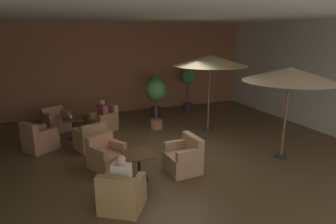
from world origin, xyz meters
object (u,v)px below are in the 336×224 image
(armchair_front_right_south, at_px, (184,159))
(patron_by_window, at_px, (121,174))
(potted_tree_mid_right, at_px, (156,95))
(cafe_table_front_right, at_px, (139,161))
(armchair_front_left_north, at_px, (104,121))
(cafe_table_front_left, at_px, (73,124))
(patio_umbrella_tall_red, at_px, (290,75))
(armchair_front_left_east, at_px, (56,122))
(potted_tree_left_corner, at_px, (156,87))
(potted_tree_mid_left, at_px, (188,81))
(armchair_front_left_south, at_px, (39,139))
(patio_umbrella_center_beige, at_px, (210,61))
(iced_drink_cup, at_px, (71,116))
(armchair_front_left_west, at_px, (90,139))
(armchair_front_right_north, at_px, (106,156))
(patron_blue_shirt, at_px, (103,110))
(armchair_front_right_east, at_px, (122,195))

(armchair_front_right_south, relative_size, patron_by_window, 1.29)
(armchair_front_right_south, distance_m, potted_tree_mid_right, 3.52)
(cafe_table_front_right, bearing_deg, armchair_front_left_north, 91.30)
(cafe_table_front_left, relative_size, patio_umbrella_tall_red, 0.27)
(cafe_table_front_right, distance_m, patron_by_window, 1.13)
(cafe_table_front_left, relative_size, cafe_table_front_right, 0.96)
(armchair_front_left_north, bearing_deg, armchair_front_left_east, 160.04)
(armchair_front_left_east, xyz_separation_m, potted_tree_left_corner, (3.88, 0.61, 0.85))
(cafe_table_front_left, distance_m, patron_by_window, 4.42)
(potted_tree_mid_left, bearing_deg, potted_tree_mid_right, -138.15)
(cafe_table_front_left, xyz_separation_m, armchair_front_left_south, (-0.99, -0.65, -0.14))
(armchair_front_left_east, xyz_separation_m, patio_umbrella_center_beige, (4.85, -2.02, 2.10))
(iced_drink_cup, bearing_deg, armchair_front_left_west, -70.56)
(armchair_front_right_north, relative_size, patio_umbrella_tall_red, 0.41)
(armchair_front_left_south, height_order, patio_umbrella_tall_red, patio_umbrella_tall_red)
(cafe_table_front_left, height_order, cafe_table_front_right, same)
(iced_drink_cup, bearing_deg, patio_umbrella_tall_red, -36.15)
(potted_tree_left_corner, distance_m, iced_drink_cup, 3.81)
(cafe_table_front_right, distance_m, patron_blue_shirt, 3.94)
(armchair_front_right_east, distance_m, potted_tree_mid_right, 5.02)
(cafe_table_front_left, bearing_deg, cafe_table_front_right, -71.41)
(iced_drink_cup, bearing_deg, armchair_front_right_south, -55.94)
(armchair_front_right_east, relative_size, potted_tree_mid_left, 0.58)
(armchair_front_left_west, bearing_deg, patio_umbrella_tall_red, -28.52)
(cafe_table_front_right, bearing_deg, iced_drink_cup, 108.80)
(armchair_front_right_south, xyz_separation_m, patron_blue_shirt, (-1.27, 3.87, 0.41))
(iced_drink_cup, bearing_deg, armchair_front_right_north, -75.81)
(armchair_front_right_south, relative_size, potted_tree_left_corner, 0.53)
(armchair_front_right_south, height_order, potted_tree_mid_left, potted_tree_mid_left)
(armchair_front_right_east, relative_size, potted_tree_mid_right, 0.60)
(cafe_table_front_left, distance_m, potted_tree_mid_left, 5.39)
(armchair_front_left_north, relative_size, armchair_front_left_west, 1.10)
(armchair_front_left_north, distance_m, armchair_front_left_east, 1.66)
(patio_umbrella_tall_red, xyz_separation_m, potted_tree_mid_right, (-2.29, 3.65, -1.05))
(armchair_front_left_west, height_order, patron_blue_shirt, patron_blue_shirt)
(armchair_front_left_south, relative_size, potted_tree_left_corner, 0.63)
(patio_umbrella_tall_red, xyz_separation_m, patio_umbrella_center_beige, (-0.73, 2.72, 0.15))
(armchair_front_right_east, relative_size, iced_drink_cup, 9.43)
(armchair_front_left_west, distance_m, armchair_front_right_east, 3.29)
(armchair_front_right_east, bearing_deg, armchair_front_left_north, 83.74)
(armchair_front_left_east, xyz_separation_m, patron_blue_shirt, (1.52, -0.58, 0.42))
(armchair_front_left_west, bearing_deg, armchair_front_right_south, -49.81)
(armchair_front_right_east, bearing_deg, armchair_front_right_north, 88.07)
(armchair_front_right_north, relative_size, potted_tree_mid_right, 0.58)
(cafe_table_front_left, xyz_separation_m, potted_tree_mid_left, (4.97, 1.92, 0.81))
(armchair_front_left_north, relative_size, potted_tree_left_corner, 0.61)
(cafe_table_front_right, xyz_separation_m, patron_blue_shirt, (-0.13, 3.93, 0.25))
(armchair_front_right_south, bearing_deg, potted_tree_mid_left, 63.38)
(armchair_front_left_east, xyz_separation_m, potted_tree_mid_left, (5.45, 0.85, 0.97))
(patio_umbrella_tall_red, distance_m, potted_tree_left_corner, 5.72)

